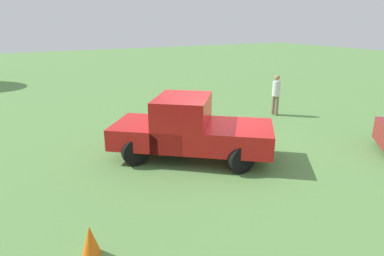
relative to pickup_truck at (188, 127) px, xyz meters
name	(u,v)px	position (x,y,z in m)	size (l,w,h in m)	color
ground_plane	(214,151)	(0.92, 0.05, -0.92)	(80.00, 80.00, 0.00)	#5B8C47
pickup_truck	(188,127)	(0.00, 0.00, 0.00)	(4.66, 4.27, 1.79)	black
person_bystander	(276,93)	(5.41, 2.27, 0.03)	(0.33, 0.34, 1.69)	#7A6B51
traffic_cone	(90,240)	(-3.48, -2.95, -0.64)	(0.32, 0.32, 0.55)	orange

